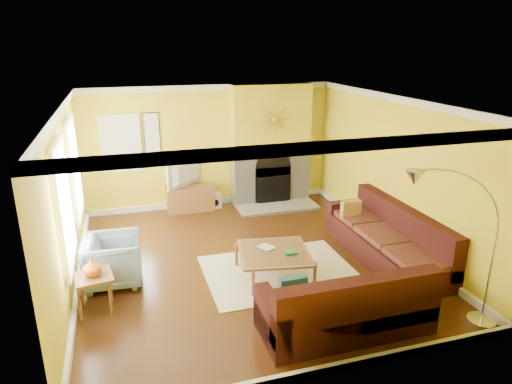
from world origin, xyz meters
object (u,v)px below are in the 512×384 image
object	(u,v)px
sectional_sofa	(335,251)
side_table	(95,293)
media_console	(190,198)
coffee_table	(274,264)
armchair	(113,260)
arc_lamp	(455,254)

from	to	relation	value
sectional_sofa	side_table	distance (m)	3.60
media_console	coffee_table	bearing A→B (deg)	-76.63
coffee_table	armchair	distance (m)	2.50
coffee_table	side_table	xyz separation A→B (m)	(-2.69, -0.22, 0.06)
armchair	side_table	size ratio (longest dim) A/B	1.56
arc_lamp	armchair	bearing A→B (deg)	148.08
sectional_sofa	armchair	world-z (taller)	sectional_sofa
media_console	arc_lamp	world-z (taller)	arc_lamp
sectional_sofa	armchair	size ratio (longest dim) A/B	4.14
coffee_table	media_console	xyz separation A→B (m)	(-0.80, 3.36, 0.06)
side_table	media_console	bearing A→B (deg)	62.13
sectional_sofa	coffee_table	bearing A→B (deg)	161.02
sectional_sofa	armchair	bearing A→B (deg)	166.25
sectional_sofa	arc_lamp	world-z (taller)	arc_lamp
media_console	armchair	xyz separation A→B (m)	(-1.64, -2.85, 0.11)
side_table	arc_lamp	world-z (taller)	arc_lamp
coffee_table	side_table	distance (m)	2.70
coffee_table	arc_lamp	xyz separation A→B (m)	(1.64, -2.03, 0.90)
arc_lamp	sectional_sofa	bearing A→B (deg)	113.13
sectional_sofa	coffee_table	xyz separation A→B (m)	(-0.90, 0.31, -0.23)
media_console	armchair	world-z (taller)	armchair
side_table	arc_lamp	size ratio (longest dim) A/B	0.24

